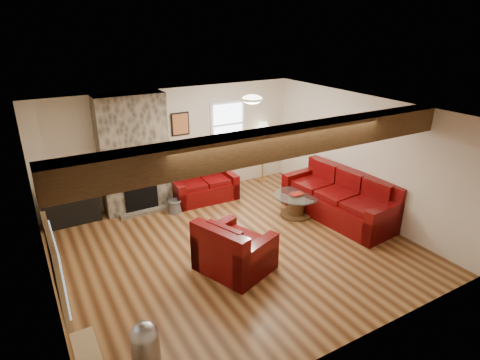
% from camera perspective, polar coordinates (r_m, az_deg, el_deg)
% --- Properties ---
extents(room, '(8.00, 8.00, 8.00)m').
position_cam_1_polar(room, '(6.82, -0.84, -0.62)').
color(room, '#532E16').
rests_on(room, ground).
extents(floor, '(6.00, 6.00, 0.00)m').
position_cam_1_polar(floor, '(7.39, -0.78, -9.62)').
color(floor, '#532E16').
rests_on(floor, ground).
extents(oak_beam, '(6.00, 0.36, 0.38)m').
position_cam_1_polar(oak_beam, '(5.47, 5.55, 5.33)').
color(oak_beam, black).
rests_on(oak_beam, room).
extents(chimney_breast, '(1.40, 0.67, 2.50)m').
position_cam_1_polar(chimney_breast, '(8.67, -14.82, 3.40)').
color(chimney_breast, '#39342C').
rests_on(chimney_breast, floor).
extents(back_window, '(0.90, 0.08, 1.10)m').
position_cam_1_polar(back_window, '(9.61, -1.74, 7.95)').
color(back_window, white).
rests_on(back_window, room).
extents(hatch_window, '(0.08, 1.00, 0.90)m').
position_cam_1_polar(hatch_window, '(4.67, -24.66, -11.39)').
color(hatch_window, tan).
rests_on(hatch_window, room).
extents(ceiling_dome, '(0.40, 0.40, 0.18)m').
position_cam_1_polar(ceiling_dome, '(7.66, 1.74, 11.20)').
color(ceiling_dome, white).
rests_on(ceiling_dome, room).
extents(artwork_back, '(0.42, 0.06, 0.52)m').
position_cam_1_polar(artwork_back, '(9.08, -8.49, 7.88)').
color(artwork_back, black).
rests_on(artwork_back, room).
extents(artwork_right, '(0.06, 0.55, 0.42)m').
position_cam_1_polar(artwork_right, '(8.63, 15.66, 6.91)').
color(artwork_right, black).
rests_on(artwork_right, room).
extents(sofa_three, '(1.24, 2.53, 0.94)m').
position_cam_1_polar(sofa_three, '(8.52, 13.91, -2.24)').
color(sofa_three, '#420405').
rests_on(sofa_three, floor).
extents(loveseat, '(1.49, 0.90, 0.78)m').
position_cam_1_polar(loveseat, '(9.17, -5.28, -0.47)').
color(loveseat, '#420405').
rests_on(loveseat, floor).
extents(armchair_red, '(1.28, 1.36, 0.88)m').
position_cam_1_polar(armchair_red, '(6.61, -0.73, -9.23)').
color(armchair_red, '#420405').
rests_on(armchair_red, floor).
extents(coffee_table, '(0.97, 0.97, 0.50)m').
position_cam_1_polar(coffee_table, '(8.51, 7.98, -3.55)').
color(coffee_table, '#462C16').
rests_on(coffee_table, floor).
extents(tv_cabinet, '(1.06, 0.42, 0.53)m').
position_cam_1_polar(tv_cabinet, '(8.83, -22.82, -3.99)').
color(tv_cabinet, black).
rests_on(tv_cabinet, floor).
extents(television, '(0.85, 0.11, 0.49)m').
position_cam_1_polar(television, '(8.63, -23.31, -0.95)').
color(television, black).
rests_on(television, tv_cabinet).
extents(floor_lamp, '(0.39, 0.39, 1.52)m').
position_cam_1_polar(floor_lamp, '(9.99, 3.33, 6.96)').
color(floor_lamp, tan).
rests_on(floor_lamp, floor).
extents(pedal_bin, '(0.39, 0.39, 0.80)m').
position_cam_1_polar(pedal_bin, '(4.99, -13.20, -22.72)').
color(pedal_bin, '#A1A1A6').
rests_on(pedal_bin, floor).
extents(coal_bucket, '(0.30, 0.30, 0.28)m').
position_cam_1_polar(coal_bucket, '(8.71, -9.29, -3.71)').
color(coal_bucket, slate).
rests_on(coal_bucket, floor).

